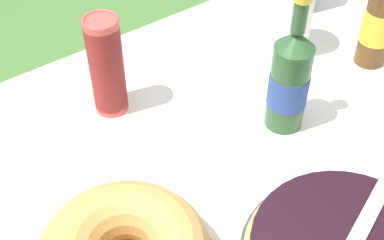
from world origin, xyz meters
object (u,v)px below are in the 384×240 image
cup_stack (107,66)px  paper_towel_roll (289,13)px  cider_bottle_amber (381,17)px  cider_bottle_green (289,80)px

cup_stack → paper_towel_roll: 0.46m
cup_stack → cider_bottle_amber: bearing=-20.7°
cider_bottle_green → paper_towel_roll: cider_bottle_green is taller
cider_bottle_amber → cider_bottle_green: bearing=-173.7°
cup_stack → cider_bottle_amber: size_ratio=0.69×
cup_stack → paper_towel_roll: (0.45, -0.07, -0.01)m
paper_towel_roll → cup_stack: bearing=171.5°
cup_stack → cider_bottle_green: 0.37m
cup_stack → cider_bottle_amber: 0.62m
cider_bottle_green → cup_stack: bearing=136.6°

